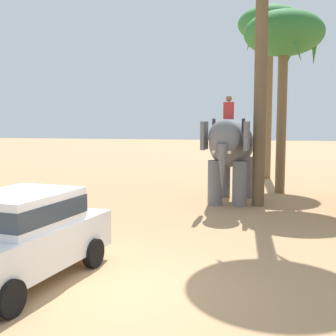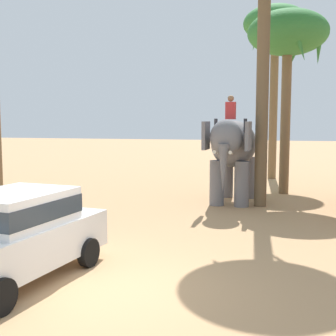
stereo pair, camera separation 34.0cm
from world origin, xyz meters
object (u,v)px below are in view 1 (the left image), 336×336
object	(u,v)px
elephant_with_mahout	(231,149)
palm_tree_far_back	(284,38)
car_sedan_foreground	(19,234)
palm_tree_left_of_road	(270,29)

from	to	relation	value
elephant_with_mahout	palm_tree_far_back	bearing A→B (deg)	54.12
car_sedan_foreground	palm_tree_left_of_road	size ratio (longest dim) A/B	0.49
palm_tree_left_of_road	palm_tree_far_back	xyz separation A→B (m)	(0.53, -4.73, -1.26)
elephant_with_mahout	palm_tree_left_of_road	size ratio (longest dim) A/B	0.45
car_sedan_foreground	palm_tree_far_back	xyz separation A→B (m)	(5.08, 11.71, 5.38)
elephant_with_mahout	palm_tree_far_back	distance (m)	5.36
palm_tree_left_of_road	palm_tree_far_back	distance (m)	4.92
elephant_with_mahout	car_sedan_foreground	bearing A→B (deg)	-109.41
palm_tree_far_back	elephant_with_mahout	bearing A→B (deg)	-125.88
car_sedan_foreground	elephant_with_mahout	distance (m)	9.74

